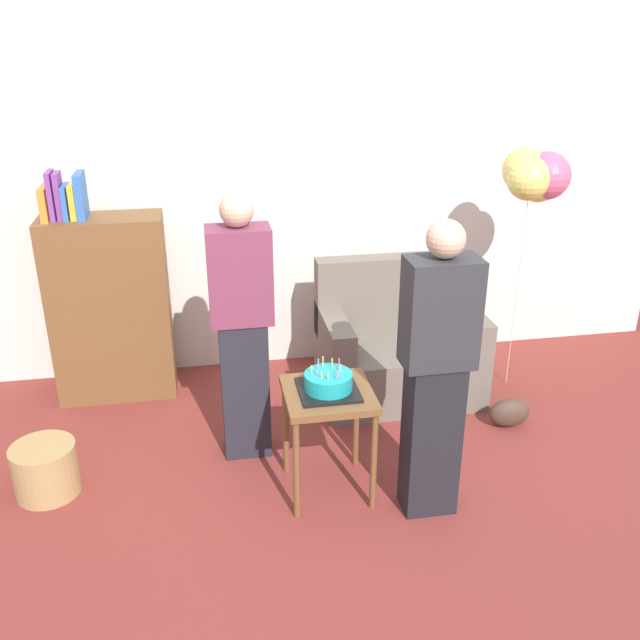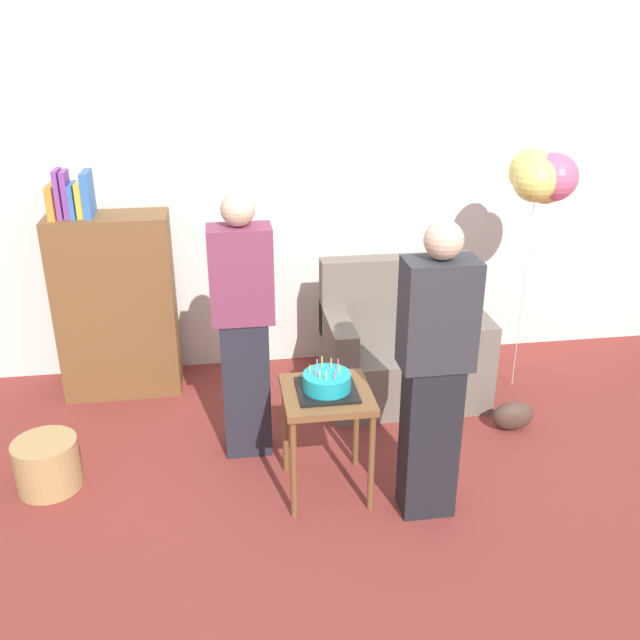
{
  "view_description": "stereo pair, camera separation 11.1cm",
  "coord_description": "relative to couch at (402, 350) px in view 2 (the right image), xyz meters",
  "views": [
    {
      "loc": [
        -0.7,
        -2.91,
        2.46
      ],
      "look_at": [
        -0.07,
        0.55,
        0.95
      ],
      "focal_mm": 38.7,
      "sensor_mm": 36.0,
      "label": 1
    },
    {
      "loc": [
        -0.59,
        -2.93,
        2.46
      ],
      "look_at": [
        -0.07,
        0.55,
        0.95
      ],
      "focal_mm": 38.7,
      "sensor_mm": 36.0,
      "label": 2
    }
  ],
  "objects": [
    {
      "name": "ground_plane",
      "position": [
        -0.64,
        -1.34,
        -0.34
      ],
      "size": [
        8.0,
        8.0,
        0.0
      ],
      "primitive_type": "plane",
      "color": "maroon"
    },
    {
      "name": "wall_back",
      "position": [
        -0.64,
        0.71,
        1.01
      ],
      "size": [
        6.0,
        0.1,
        2.7
      ],
      "primitive_type": "cube",
      "color": "silver",
      "rests_on": "ground_plane"
    },
    {
      "name": "couch",
      "position": [
        0.0,
        0.0,
        0.0
      ],
      "size": [
        1.1,
        0.7,
        0.96
      ],
      "color": "#6B6056",
      "rests_on": "ground_plane"
    },
    {
      "name": "bookshelf",
      "position": [
        -1.98,
        0.34,
        0.33
      ],
      "size": [
        0.8,
        0.36,
        1.61
      ],
      "color": "brown",
      "rests_on": "ground_plane"
    },
    {
      "name": "side_table",
      "position": [
        -0.7,
        -1.04,
        0.2
      ],
      "size": [
        0.48,
        0.48,
        0.64
      ],
      "color": "brown",
      "rests_on": "ground_plane"
    },
    {
      "name": "birthday_cake",
      "position": [
        -0.7,
        -1.04,
        0.35
      ],
      "size": [
        0.32,
        0.32,
        0.17
      ],
      "color": "black",
      "rests_on": "side_table"
    },
    {
      "name": "person_blowing_candles",
      "position": [
        -1.12,
        -0.57,
        0.49
      ],
      "size": [
        0.36,
        0.22,
        1.63
      ],
      "rotation": [
        0.0,
        0.0,
        -0.21
      ],
      "color": "#23232D",
      "rests_on": "ground_plane"
    },
    {
      "name": "person_holding_cake",
      "position": [
        -0.2,
        -1.29,
        0.49
      ],
      "size": [
        0.36,
        0.22,
        1.63
      ],
      "rotation": [
        0.0,
        0.0,
        2.87
      ],
      "color": "black",
      "rests_on": "ground_plane"
    },
    {
      "name": "wicker_basket",
      "position": [
        -2.28,
        -0.79,
        -0.19
      ],
      "size": [
        0.36,
        0.36,
        0.3
      ],
      "primitive_type": "cylinder",
      "color": "#A88451",
      "rests_on": "ground_plane"
    },
    {
      "name": "handbag",
      "position": [
        0.6,
        -0.6,
        -0.24
      ],
      "size": [
        0.28,
        0.14,
        0.2
      ],
      "primitive_type": "ellipsoid",
      "color": "#473328",
      "rests_on": "ground_plane"
    },
    {
      "name": "balloon_bunch",
      "position": [
        0.88,
        -0.03,
        1.2
      ],
      "size": [
        0.44,
        0.4,
        1.72
      ],
      "color": "silver",
      "rests_on": "ground_plane"
    }
  ]
}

